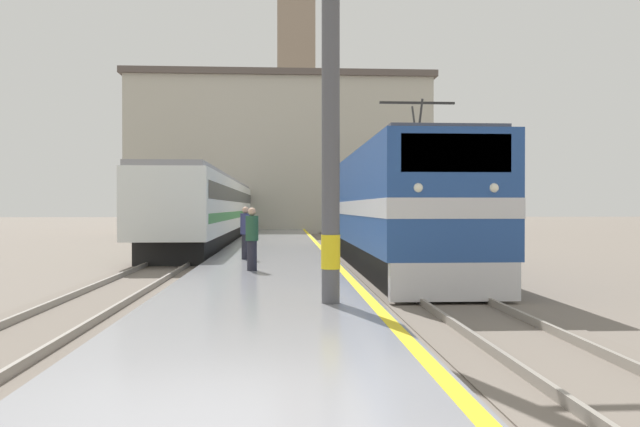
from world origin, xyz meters
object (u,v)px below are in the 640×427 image
(locomotive_train, at_px, (392,209))
(catenary_mast, at_px, (336,106))
(second_waiting_passenger, at_px, (252,238))
(passenger_train, at_px, (231,209))
(person_on_platform, at_px, (246,232))
(clock_tower, at_px, (296,70))

(locomotive_train, height_order, catenary_mast, catenary_mast)
(catenary_mast, height_order, second_waiting_passenger, catenary_mast)
(passenger_train, height_order, catenary_mast, catenary_mast)
(locomotive_train, distance_m, person_on_platform, 4.86)
(second_waiting_passenger, bearing_deg, catenary_mast, -73.01)
(clock_tower, bearing_deg, second_waiting_passenger, -92.59)
(catenary_mast, bearing_deg, person_on_platform, 102.83)
(passenger_train, bearing_deg, clock_tower, 71.98)
(locomotive_train, bearing_deg, person_on_platform, 179.79)
(clock_tower, bearing_deg, locomotive_train, -87.02)
(catenary_mast, xyz_separation_m, person_on_platform, (-2.14, 9.41, -2.55))
(locomotive_train, height_order, passenger_train, locomotive_train)
(locomotive_train, distance_m, catenary_mast, 9.93)
(passenger_train, relative_size, clock_tower, 1.77)
(second_waiting_passenger, distance_m, clock_tower, 49.64)
(person_on_platform, bearing_deg, second_waiting_passenger, -83.93)
(catenary_mast, distance_m, person_on_platform, 9.98)
(locomotive_train, xyz_separation_m, clock_tower, (-2.27, 43.65, 14.10))
(passenger_train, xyz_separation_m, second_waiting_passenger, (3.14, -31.09, -0.72))
(clock_tower, bearing_deg, catenary_mast, -90.42)
(passenger_train, relative_size, catenary_mast, 7.72)
(catenary_mast, xyz_separation_m, clock_tower, (0.39, 53.04, 12.28))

